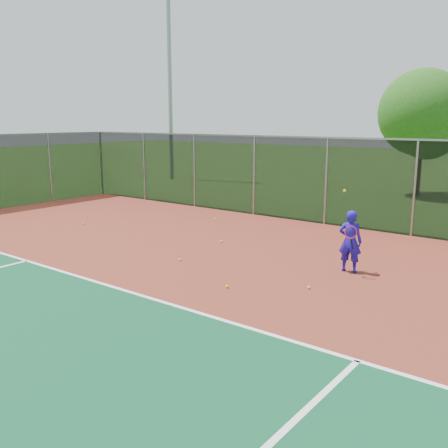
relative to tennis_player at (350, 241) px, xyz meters
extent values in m
plane|color=#2C5A19|center=(0.00, -7.23, -0.78)|extent=(120.00, 120.00, 0.00)
cube|color=maroon|center=(0.00, -5.23, -0.77)|extent=(30.00, 20.00, 0.02)
cube|color=white|center=(2.00, -4.23, -0.75)|extent=(22.00, 0.10, 0.00)
cube|color=black|center=(0.00, 4.77, 0.74)|extent=(30.00, 0.04, 3.00)
cube|color=gray|center=(0.00, 4.77, 2.24)|extent=(30.00, 0.06, 0.06)
imported|color=#1D12B2|center=(0.00, 0.00, 0.00)|extent=(0.60, 0.45, 1.51)
cylinder|color=black|center=(0.15, -0.25, 0.00)|extent=(0.03, 0.15, 0.27)
torus|color=#A51414|center=(0.15, -0.35, 0.30)|extent=(0.30, 0.13, 0.29)
sphere|color=#D7ED1B|center=(-0.25, 0.10, 1.18)|extent=(0.07, 0.07, 0.07)
sphere|color=#D7ED1B|center=(-1.61, -2.75, -0.72)|extent=(0.07, 0.07, 0.07)
sphere|color=#D7ED1B|center=(-3.86, -1.79, -0.72)|extent=(0.07, 0.07, 0.07)
sphere|color=#D7ED1B|center=(-0.16, -1.72, -0.72)|extent=(0.07, 0.07, 0.07)
sphere|color=#D7ED1B|center=(-9.67, -0.45, -0.72)|extent=(0.07, 0.07, 0.07)
sphere|color=#D7ED1B|center=(-6.45, 2.97, -0.72)|extent=(0.07, 0.07, 0.07)
sphere|color=#D7ED1B|center=(-4.20, 0.40, -0.72)|extent=(0.07, 0.07, 0.07)
cylinder|color=gray|center=(-16.79, 11.64, 5.40)|extent=(0.24, 0.24, 12.35)
cylinder|color=#382514|center=(-2.52, 13.65, 0.37)|extent=(0.30, 0.30, 2.28)
sphere|color=#1F5015|center=(-2.52, 13.65, 3.16)|extent=(4.06, 4.06, 4.06)
sphere|color=#1F5015|center=(-2.12, 13.35, 2.40)|extent=(2.79, 2.79, 2.79)
camera|label=1|loc=(4.63, -11.01, 2.84)|focal=40.00mm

